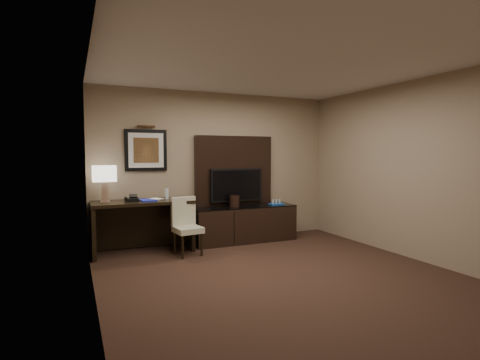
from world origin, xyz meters
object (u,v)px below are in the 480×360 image
desk (143,226)px  ice_bucket (234,201)px  desk_phone (132,198)px  credenza (244,224)px  desk_chair (188,229)px  water_bottle (167,194)px  table_lamp (105,184)px  tv (236,185)px  minibar_tray (276,202)px

desk → ice_bucket: size_ratio=7.84×
desk_phone → ice_bucket: size_ratio=1.05×
credenza → ice_bucket: bearing=176.6°
desk_chair → desk_phone: bearing=143.6°
desk → water_bottle: bearing=7.5°
desk_chair → ice_bucket: 1.17m
table_lamp → desk_chair: bearing=-24.5°
desk → tv: tv is taller
tv → desk_phone: bearing=-173.0°
water_bottle → desk: bearing=-172.5°
desk_chair → minibar_tray: size_ratio=3.12×
ice_bucket → desk_phone: bearing=-178.1°
water_bottle → desk_phone: bearing=-170.5°
desk_phone → ice_bucket: 1.80m
credenza → minibar_tray: minibar_tray is taller
water_bottle → ice_bucket: water_bottle is taller
desk_chair → desk_phone: size_ratio=3.96×
tv → table_lamp: (-2.29, -0.13, 0.10)m
credenza → minibar_tray: 0.73m
desk → minibar_tray: bearing=-1.4°
desk_chair → table_lamp: bearing=148.1°
desk_chair → water_bottle: 0.77m
desk → desk_phone: (-0.17, -0.04, 0.47)m
tv → table_lamp: 2.30m
table_lamp → desk_phone: size_ratio=2.63×
desk_chair → water_bottle: (-0.20, 0.53, 0.51)m
minibar_tray → ice_bucket: bearing=175.0°
desk_phone → water_bottle: bearing=14.6°
desk_phone → minibar_tray: bearing=4.8°
desk → credenza: 1.81m
minibar_tray → tv: bearing=160.8°
credenza → desk_chair: 1.29m
tv → ice_bucket: 0.34m
desk → table_lamp: (-0.56, 0.06, 0.70)m
tv → ice_bucket: (-0.11, -0.18, -0.27)m
table_lamp → desk_phone: table_lamp is taller
desk_phone → minibar_tray: (2.61, -0.01, -0.20)m
desk_chair → desk: bearing=134.5°
desk → minibar_tray: size_ratio=5.90×
table_lamp → water_bottle: bearing=-0.1°
table_lamp → water_bottle: (0.97, -0.00, -0.19)m
desk_phone → minibar_tray: size_ratio=0.79×
ice_bucket → minibar_tray: size_ratio=0.75×
water_bottle → desk_chair: bearing=-69.1°
desk_phone → water_bottle: 0.59m
ice_bucket → minibar_tray: bearing=-5.0°
desk → tv: (1.73, 0.19, 0.60)m
desk → desk_phone: bearing=-165.9°
table_lamp → ice_bucket: table_lamp is taller
table_lamp → minibar_tray: bearing=-2.2°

